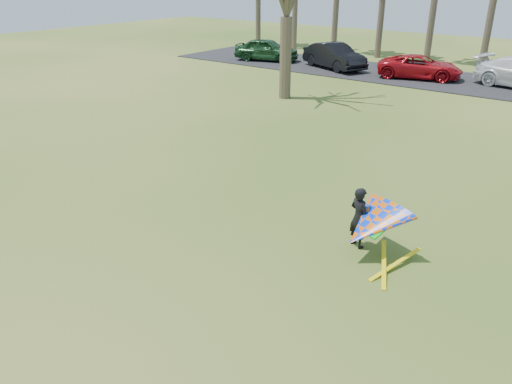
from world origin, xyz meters
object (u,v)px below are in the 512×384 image
Objects in this scene: car_2 at (420,67)px; car_0 at (267,49)px; car_1 at (334,56)px; kite_flyer at (370,224)px.

car_0 is at bearing 77.41° from car_2.
car_0 is at bearing 114.70° from car_1.
car_0 is 0.93× the size of car_1.
kite_flyer is (7.05, -21.81, 0.06)m from car_2.
car_0 is 5.75m from car_1.
car_2 is (11.78, 0.40, -0.11)m from car_0.
car_1 reaches higher than car_2.
kite_flyer is (13.09, -21.55, -0.08)m from car_1.
car_0 is 2.03× the size of kite_flyer.
car_1 is 1.01× the size of car_2.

